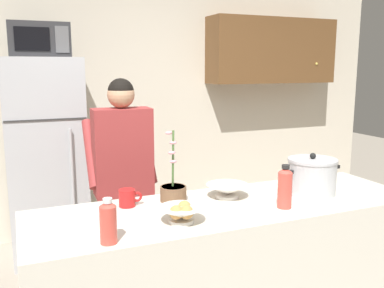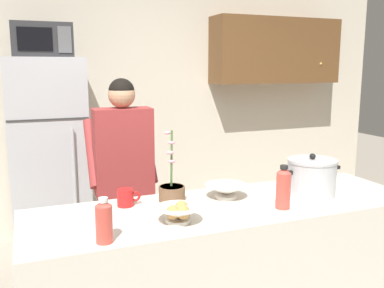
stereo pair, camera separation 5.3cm
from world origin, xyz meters
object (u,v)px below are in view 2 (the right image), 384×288
at_px(potted_orchid, 172,190).
at_px(person_near_pot, 123,164).
at_px(refrigerator, 49,159).
at_px(cooking_pot, 311,176).
at_px(bread_bowl, 178,213).
at_px(empty_bowl, 226,190).
at_px(coffee_mug, 126,198).
at_px(bottle_near_edge, 283,188).
at_px(bottle_mid_counter, 104,221).
at_px(microwave, 42,40).

bearing_deg(potted_orchid, person_near_pot, 99.55).
relative_size(refrigerator, person_near_pot, 1.10).
bearing_deg(person_near_pot, cooking_pot, -43.56).
height_order(bread_bowl, potted_orchid, potted_orchid).
bearing_deg(bread_bowl, potted_orchid, 76.15).
bearing_deg(empty_bowl, potted_orchid, 167.57).
distance_m(refrigerator, cooking_pot, 2.32).
relative_size(person_near_pot, coffee_mug, 12.20).
height_order(person_near_pot, bottle_near_edge, person_near_pot).
distance_m(coffee_mug, empty_bowl, 0.58).
bearing_deg(bottle_mid_counter, coffee_mug, 66.14).
relative_size(coffee_mug, empty_bowl, 0.53).
height_order(empty_bowl, bottle_mid_counter, bottle_mid_counter).
xyz_separation_m(microwave, potted_orchid, (0.57, -1.64, -0.91)).
bearing_deg(bottle_near_edge, bread_bowl, 179.56).
bearing_deg(microwave, coffee_mug, -79.33).
xyz_separation_m(empty_bowl, bottle_near_edge, (0.20, -0.28, 0.07)).
relative_size(coffee_mug, bread_bowl, 0.58).
relative_size(empty_bowl, bottle_near_edge, 1.04).
distance_m(microwave, potted_orchid, 1.96).
bearing_deg(coffee_mug, bottle_mid_counter, -113.86).
bearing_deg(empty_bowl, cooking_pot, -12.93).
relative_size(bottle_near_edge, bottle_mid_counter, 1.18).
height_order(person_near_pot, cooking_pot, person_near_pot).
relative_size(bread_bowl, potted_orchid, 0.56).
distance_m(refrigerator, bottle_mid_counter, 2.12).
xyz_separation_m(bottle_near_edge, potted_orchid, (-0.51, 0.35, -0.05)).
height_order(person_near_pot, potted_orchid, person_near_pot).
relative_size(person_near_pot, bread_bowl, 7.04).
bearing_deg(coffee_mug, bottle_near_edge, -24.44).
height_order(refrigerator, empty_bowl, refrigerator).
bearing_deg(person_near_pot, bread_bowl, -88.13).
relative_size(person_near_pot, bottle_near_edge, 6.69).
distance_m(refrigerator, person_near_pot, 1.06).
xyz_separation_m(refrigerator, bottle_mid_counter, (0.11, -2.11, 0.14)).
bearing_deg(bread_bowl, bottle_mid_counter, -164.84).
relative_size(bread_bowl, bottle_mid_counter, 1.12).
distance_m(microwave, coffee_mug, 1.90).
bearing_deg(refrigerator, bottle_near_edge, -61.62).
relative_size(refrigerator, bottle_mid_counter, 8.64).
bearing_deg(empty_bowl, refrigerator, 117.04).
bearing_deg(cooking_pot, bottle_near_edge, -152.01).
bearing_deg(refrigerator, coffee_mug, -79.47).
bearing_deg(bottle_mid_counter, bottle_near_edge, 5.74).
bearing_deg(bottle_mid_counter, person_near_pot, 73.33).
bearing_deg(refrigerator, bottle_mid_counter, -87.06).
relative_size(coffee_mug, potted_orchid, 0.32).
relative_size(microwave, empty_bowl, 1.93).
relative_size(refrigerator, bread_bowl, 7.71).
bearing_deg(empty_bowl, bottle_near_edge, -54.05).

